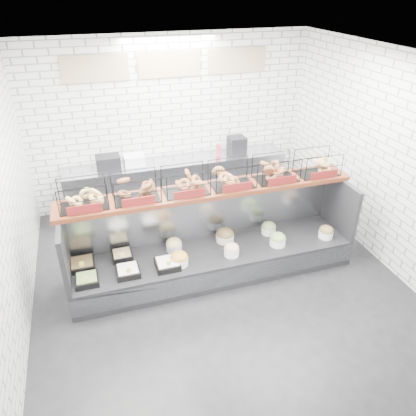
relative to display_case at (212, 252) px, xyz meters
name	(u,v)px	position (x,y,z in m)	size (l,w,h in m)	color
ground	(220,284)	(0.02, -0.34, -0.33)	(5.50, 5.50, 0.00)	black
room_shell	(207,130)	(0.02, 0.26, 1.73)	(5.02, 5.51, 3.01)	white
display_case	(212,252)	(0.00, 0.00, 0.00)	(4.00, 0.90, 1.20)	black
bagel_shelf	(209,180)	(0.01, 0.18, 1.06)	(4.10, 0.50, 0.40)	#441B0E
prep_counter	(178,182)	(0.01, 2.09, 0.14)	(4.00, 0.60, 1.20)	#93969B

